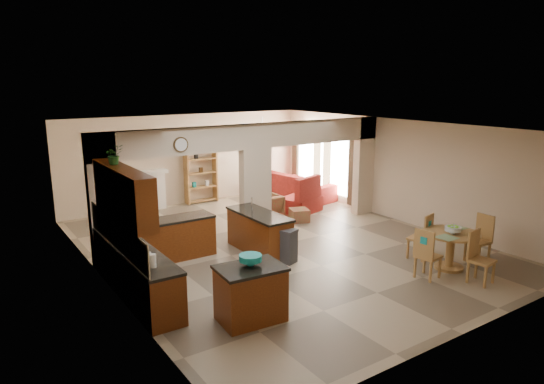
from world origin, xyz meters
TOP-DOWN VIEW (x-y plane):
  - floor at (0.00, 0.00)m, footprint 10.00×10.00m
  - ceiling at (0.00, 0.00)m, footprint 10.00×10.00m
  - wall_back at (0.00, 5.00)m, footprint 8.00×0.00m
  - wall_front at (0.00, -5.00)m, footprint 8.00×0.00m
  - wall_left at (-4.00, 0.00)m, footprint 0.00×10.00m
  - wall_right at (4.00, 0.00)m, footprint 0.00×10.00m
  - partition_left_pier at (-3.70, 1.00)m, footprint 0.60×0.25m
  - partition_center_pier at (0.00, 1.00)m, footprint 0.80×0.25m
  - partition_right_pier at (3.70, 1.00)m, footprint 0.60×0.25m
  - partition_header at (0.00, 1.00)m, footprint 8.00×0.25m
  - kitchen_counter at (-3.26, -0.25)m, footprint 2.52×3.29m
  - upper_cabinets at (-3.82, -0.80)m, footprint 0.35×2.40m
  - peninsula at (-0.60, -0.11)m, footprint 0.70×1.85m
  - wall_clock at (-2.00, 0.85)m, footprint 0.34×0.03m
  - rug at (1.20, 2.10)m, footprint 1.60×1.30m
  - fireplace at (-1.60, 4.83)m, footprint 1.60×0.35m
  - shelving_unit at (0.35, 4.82)m, footprint 1.00×0.32m
  - window_a at (3.97, 2.30)m, footprint 0.02×0.90m
  - window_b at (3.97, 4.00)m, footprint 0.02×0.90m
  - glazed_door at (3.97, 3.15)m, footprint 0.02×0.70m
  - drape_a_left at (3.93, 1.70)m, footprint 0.10×0.28m
  - drape_a_right at (3.93, 2.90)m, footprint 0.10×0.28m
  - drape_b_left at (3.93, 3.40)m, footprint 0.10×0.28m
  - drape_b_right at (3.93, 4.60)m, footprint 0.10×0.28m
  - ceiling_fan at (1.50, 3.00)m, footprint 1.00×1.00m
  - kitchen_island at (-2.47, -2.77)m, footprint 1.12×0.84m
  - teal_bowl at (-2.43, -2.72)m, footprint 0.37×0.37m
  - trash_can at (-0.46, -1.05)m, footprint 0.40×0.37m
  - dining_table at (2.10, -3.19)m, footprint 1.15×1.15m
  - fruit_bowl at (2.04, -3.26)m, footprint 0.33×0.33m
  - sofa at (3.30, 3.66)m, footprint 2.91×1.56m
  - chaise at (2.27, 2.13)m, footprint 1.33×1.20m
  - armchair at (1.12, 2.13)m, footprint 0.71×0.73m
  - ottoman at (1.62, 1.31)m, footprint 0.62×0.62m
  - plant at (-3.82, -0.43)m, footprint 0.36×0.33m
  - chair_north at (2.09, -2.51)m, footprint 0.52×0.52m
  - chair_east at (3.03, -3.27)m, footprint 0.44×0.44m
  - chair_south at (1.96, -3.90)m, footprint 0.48×0.48m
  - chair_west at (1.25, -3.26)m, footprint 0.47×0.47m

SIDE VIEW (x-z plane):
  - floor at x=0.00m, z-range 0.00..0.00m
  - rug at x=1.20m, z-range 0.00..0.01m
  - ottoman at x=1.62m, z-range 0.00..0.35m
  - chaise at x=2.27m, z-range 0.00..0.44m
  - armchair at x=1.12m, z-range 0.00..0.66m
  - trash_can at x=-0.46m, z-range 0.00..0.68m
  - sofa at x=3.30m, z-range 0.00..0.81m
  - peninsula at x=-0.60m, z-range 0.00..0.91m
  - kitchen_island at x=-2.47m, z-range 0.00..0.93m
  - kitchen_counter at x=-3.26m, z-range -0.27..1.20m
  - dining_table at x=2.10m, z-range 0.13..0.91m
  - chair_north at x=2.09m, z-range 0.04..1.07m
  - chair_east at x=3.03m, z-range 0.04..1.07m
  - chair_south at x=1.96m, z-range 0.04..1.07m
  - chair_west at x=1.25m, z-range 0.04..1.07m
  - fireplace at x=-1.60m, z-range 0.01..1.21m
  - fruit_bowl at x=2.04m, z-range 0.78..0.96m
  - shelving_unit at x=0.35m, z-range 0.00..1.80m
  - teal_bowl at x=-2.43m, z-range 0.92..1.10m
  - glazed_door at x=3.97m, z-range 0.00..2.10m
  - partition_center_pier at x=0.00m, z-range 0.00..2.20m
  - drape_a_left at x=3.93m, z-range 0.05..2.35m
  - drape_a_right at x=3.93m, z-range 0.05..2.35m
  - drape_b_left at x=3.93m, z-range 0.05..2.35m
  - drape_b_right at x=3.93m, z-range 0.05..2.35m
  - window_a at x=3.97m, z-range 0.25..2.15m
  - window_b at x=3.97m, z-range 0.25..2.15m
  - partition_left_pier at x=-3.70m, z-range 0.00..2.80m
  - partition_right_pier at x=3.70m, z-range 0.00..2.80m
  - wall_back at x=0.00m, z-range -2.60..5.40m
  - wall_front at x=0.00m, z-range -2.60..5.40m
  - wall_left at x=-4.00m, z-range -3.60..6.40m
  - wall_right at x=4.00m, z-range -3.60..6.40m
  - upper_cabinets at x=-3.82m, z-range 1.47..2.37m
  - wall_clock at x=-2.00m, z-range 2.28..2.62m
  - partition_header at x=0.00m, z-range 2.20..2.80m
  - plant at x=-3.82m, z-range 2.37..2.72m
  - ceiling_fan at x=1.50m, z-range 2.51..2.61m
  - ceiling at x=0.00m, z-range 2.80..2.80m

